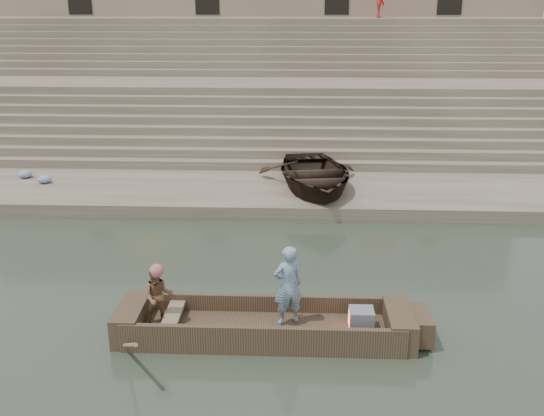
# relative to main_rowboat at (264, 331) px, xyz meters

# --- Properties ---
(ground) EXTENTS (120.00, 120.00, 0.00)m
(ground) POSITION_rel_main_rowboat_xyz_m (-2.40, 0.39, -0.11)
(ground) COLOR #2A3427
(ground) RESTS_ON ground
(lower_landing) EXTENTS (32.00, 4.00, 0.40)m
(lower_landing) POSITION_rel_main_rowboat_xyz_m (-2.40, 8.39, 0.09)
(lower_landing) COLOR gray
(lower_landing) RESTS_ON ground
(mid_landing) EXTENTS (32.00, 3.00, 2.80)m
(mid_landing) POSITION_rel_main_rowboat_xyz_m (-2.40, 15.89, 1.29)
(mid_landing) COLOR gray
(mid_landing) RESTS_ON ground
(upper_landing) EXTENTS (32.00, 3.00, 5.20)m
(upper_landing) POSITION_rel_main_rowboat_xyz_m (-2.40, 22.89, 2.49)
(upper_landing) COLOR gray
(upper_landing) RESTS_ON ground
(ghat_steps) EXTENTS (32.00, 11.00, 5.20)m
(ghat_steps) POSITION_rel_main_rowboat_xyz_m (-2.40, 17.58, 1.69)
(ghat_steps) COLOR gray
(ghat_steps) RESTS_ON ground
(building_wall) EXTENTS (32.00, 5.07, 11.20)m
(building_wall) POSITION_rel_main_rowboat_xyz_m (-2.40, 26.88, 5.49)
(building_wall) COLOR gray
(building_wall) RESTS_ON ground
(main_rowboat) EXTENTS (5.00, 1.30, 0.22)m
(main_rowboat) POSITION_rel_main_rowboat_xyz_m (0.00, 0.00, 0.00)
(main_rowboat) COLOR brown
(main_rowboat) RESTS_ON ground
(rowboat_trim) EXTENTS (6.04, 2.63, 1.85)m
(rowboat_trim) POSITION_rel_main_rowboat_xyz_m (0.21, -0.01, 0.20)
(rowboat_trim) COLOR brown
(rowboat_trim) RESTS_ON ground
(standing_man) EXTENTS (0.68, 0.57, 1.59)m
(standing_man) POSITION_rel_main_rowboat_xyz_m (0.44, 0.17, 0.90)
(standing_man) COLOR navy
(standing_man) RESTS_ON main_rowboat
(rowing_man) EXTENTS (0.65, 0.55, 1.18)m
(rowing_man) POSITION_rel_main_rowboat_xyz_m (-2.00, -0.00, 0.70)
(rowing_man) COLOR #206236
(rowing_man) RESTS_ON main_rowboat
(television) EXTENTS (0.46, 0.42, 0.40)m
(television) POSITION_rel_main_rowboat_xyz_m (1.82, -0.00, 0.31)
(television) COLOR slate
(television) RESTS_ON main_rowboat
(beached_rowboat) EXTENTS (3.89, 5.00, 0.95)m
(beached_rowboat) POSITION_rel_main_rowboat_xyz_m (1.12, 8.35, 0.77)
(beached_rowboat) COLOR #2D2116
(beached_rowboat) RESTS_ON lower_landing
(cloth_bundles) EXTENTS (1.33, 1.01, 0.26)m
(cloth_bundles) POSITION_rel_main_rowboat_xyz_m (-8.13, 8.90, 0.42)
(cloth_bundles) COLOR #3F5999
(cloth_bundles) RESTS_ON lower_landing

